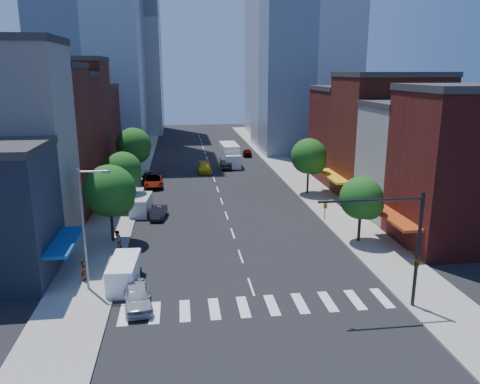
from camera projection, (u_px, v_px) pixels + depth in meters
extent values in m
plane|color=black|center=(251.00, 287.00, 35.09)|extent=(220.00, 220.00, 0.00)
cube|color=gray|center=(131.00, 176.00, 71.88)|extent=(5.00, 120.00, 0.15)
cube|color=gray|center=(290.00, 171.00, 75.03)|extent=(5.00, 120.00, 0.15)
cube|color=silver|center=(258.00, 306.00, 32.21)|extent=(19.00, 3.00, 0.01)
cube|color=#5A1E15|center=(29.00, 145.00, 50.11)|extent=(12.00, 9.00, 16.00)
cube|color=#531614|center=(50.00, 139.00, 58.39)|extent=(12.00, 8.00, 15.00)
cube|color=#5A1E15|center=(65.00, 123.00, 66.29)|extent=(12.00, 9.00, 17.00)
cube|color=#531614|center=(80.00, 129.00, 75.91)|extent=(12.00, 10.00, 13.00)
cube|color=#531614|center=(470.00, 170.00, 42.21)|extent=(12.00, 9.00, 14.00)
cube|color=beige|center=(422.00, 163.00, 50.61)|extent=(12.00, 8.00, 12.00)
cube|color=#5A1E15|center=(387.00, 138.00, 58.87)|extent=(12.00, 10.00, 15.00)
cube|color=#531614|center=(357.00, 135.00, 68.72)|extent=(12.00, 10.00, 13.00)
cube|color=#9EA5AD|center=(123.00, 20.00, 116.94)|extent=(18.00, 18.00, 56.00)
cylinder|color=black|center=(418.00, 250.00, 31.05)|extent=(0.24, 0.24, 8.00)
cylinder|color=black|center=(371.00, 200.00, 29.70)|extent=(7.00, 0.16, 0.16)
imported|color=gold|center=(325.00, 211.00, 29.47)|extent=(0.22, 0.18, 1.10)
imported|color=gold|center=(417.00, 262.00, 31.25)|extent=(0.48, 2.24, 0.90)
cylinder|color=slate|center=(83.00, 231.00, 33.37)|extent=(0.20, 0.20, 9.00)
cylinder|color=slate|center=(93.00, 172.00, 32.41)|extent=(2.00, 0.14, 0.14)
cube|color=slate|center=(106.00, 172.00, 32.54)|extent=(0.50, 0.25, 0.18)
cylinder|color=black|center=(112.00, 221.00, 43.67)|extent=(0.28, 0.28, 3.92)
sphere|color=#184C15|center=(110.00, 191.00, 42.93)|extent=(4.80, 4.80, 4.80)
sphere|color=#184C15|center=(116.00, 199.00, 42.89)|extent=(3.36, 3.36, 3.36)
cylinder|color=black|center=(125.00, 193.00, 54.26)|extent=(0.28, 0.28, 3.64)
sphere|color=#184C15|center=(123.00, 170.00, 53.57)|extent=(4.20, 4.20, 4.20)
sphere|color=#184C15|center=(128.00, 176.00, 53.52)|extent=(2.94, 2.94, 2.94)
cylinder|color=black|center=(135.00, 167.00, 67.62)|extent=(0.28, 0.28, 4.20)
sphere|color=#184C15|center=(134.00, 145.00, 66.83)|extent=(5.00, 5.00, 5.00)
sphere|color=#184C15|center=(138.00, 151.00, 66.80)|extent=(3.50, 3.50, 3.50)
cylinder|color=black|center=(359.00, 224.00, 43.75)|extent=(0.28, 0.28, 3.36)
sphere|color=#184C15|center=(361.00, 198.00, 43.12)|extent=(4.00, 4.00, 4.00)
sphere|color=#184C15|center=(368.00, 205.00, 43.06)|extent=(2.80, 2.80, 2.80)
cylinder|color=black|center=(308.00, 178.00, 60.95)|extent=(0.28, 0.28, 3.92)
sphere|color=#184C15|center=(309.00, 156.00, 60.21)|extent=(4.60, 4.60, 4.60)
sphere|color=#184C15|center=(314.00, 162.00, 60.18)|extent=(3.22, 3.22, 3.22)
imported|color=#A8A9AD|center=(137.00, 296.00, 31.95)|extent=(2.42, 4.72, 1.54)
imported|color=black|center=(159.00, 212.00, 51.27)|extent=(1.89, 4.17, 1.33)
imported|color=#999999|center=(153.00, 182.00, 64.99)|extent=(2.81, 5.64, 1.53)
imported|color=black|center=(149.00, 178.00, 67.25)|extent=(2.20, 5.00, 1.43)
cube|color=white|center=(124.00, 273.00, 35.10)|extent=(2.20, 4.96, 2.04)
cube|color=black|center=(120.00, 280.00, 33.24)|extent=(1.85, 1.07, 0.87)
cylinder|color=black|center=(109.00, 291.00, 33.61)|extent=(0.28, 0.75, 0.74)
cylinder|color=black|center=(134.00, 291.00, 33.74)|extent=(0.28, 0.75, 0.74)
cylinder|color=black|center=(117.00, 272.00, 36.80)|extent=(0.28, 0.75, 0.74)
cylinder|color=black|center=(140.00, 272.00, 36.93)|extent=(0.28, 0.75, 0.74)
cube|color=silver|center=(141.00, 205.00, 52.83)|extent=(2.38, 4.97, 2.02)
cube|color=black|center=(138.00, 207.00, 51.00)|extent=(1.86, 1.13, 0.87)
cylinder|color=black|center=(131.00, 215.00, 51.40)|extent=(0.31, 0.75, 0.73)
cylinder|color=black|center=(147.00, 215.00, 51.45)|extent=(0.31, 0.75, 0.73)
cylinder|color=black|center=(136.00, 207.00, 54.56)|extent=(0.31, 0.75, 0.73)
cylinder|color=black|center=(151.00, 207.00, 54.61)|extent=(0.31, 0.75, 0.73)
imported|color=#DCBE0B|center=(205.00, 167.00, 74.61)|extent=(2.20, 5.18, 1.49)
imported|color=black|center=(226.00, 164.00, 77.11)|extent=(1.75, 4.77, 1.56)
imported|color=#999999|center=(247.00, 152.00, 88.58)|extent=(2.13, 4.26, 1.40)
cube|color=silver|center=(229.00, 154.00, 80.43)|extent=(2.93, 7.39, 3.60)
cube|color=silver|center=(233.00, 162.00, 76.49)|extent=(2.54, 2.10, 2.25)
cylinder|color=black|center=(225.00, 166.00, 77.34)|extent=(0.37, 1.02, 1.01)
cylinder|color=black|center=(240.00, 165.00, 77.73)|extent=(0.37, 1.02, 1.01)
cylinder|color=black|center=(221.00, 160.00, 82.17)|extent=(0.37, 1.02, 1.01)
cylinder|color=black|center=(235.00, 160.00, 82.56)|extent=(0.37, 1.02, 1.01)
imported|color=#999999|center=(84.00, 271.00, 35.59)|extent=(0.40, 0.61, 1.64)
imported|color=#999999|center=(117.00, 240.00, 41.65)|extent=(1.00, 1.10, 1.84)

